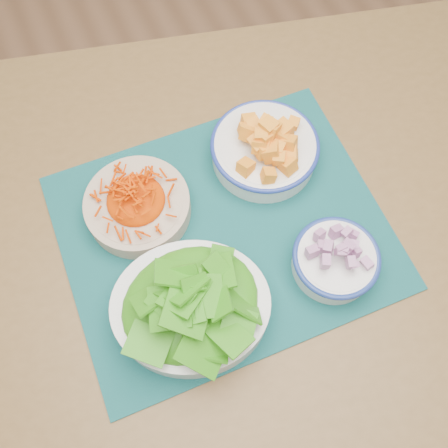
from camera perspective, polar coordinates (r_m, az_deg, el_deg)
name	(u,v)px	position (r m, az deg, el deg)	size (l,w,h in m)	color
ground	(312,377)	(1.59, 10.02, -16.84)	(4.00, 4.00, 0.00)	#926747
table	(235,239)	(0.97, 1.31, -1.71)	(1.52, 1.20, 0.75)	brown
placemat	(224,231)	(0.88, 0.00, -0.85)	(0.55, 0.45, 0.00)	#083233
carrot_bowl	(137,203)	(0.87, -9.94, 2.40)	(0.19, 0.19, 0.07)	#C5AD92
squash_bowl	(265,144)	(0.91, 4.73, 9.08)	(0.22, 0.22, 0.10)	white
lettuce_bowl	(190,303)	(0.78, -3.90, -8.98)	(0.31, 0.28, 0.12)	silver
onion_bowl	(336,259)	(0.84, 12.66, -3.89)	(0.17, 0.17, 0.07)	white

